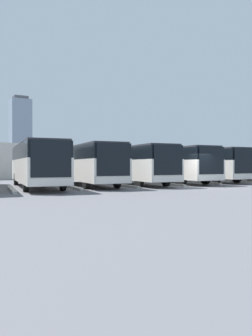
# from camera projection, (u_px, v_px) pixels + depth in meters

# --- Properties ---
(ground_plane) EXTENTS (600.00, 600.00, 0.00)m
(ground_plane) POSITION_uv_depth(u_px,v_px,m) (199.00, 187.00, 24.18)
(ground_plane) COLOR #5B5B60
(bus_1) EXTENTS (4.09, 12.42, 3.18)m
(bus_1) POSITION_uv_depth(u_px,v_px,m) (233.00, 164.00, 34.70)
(bus_1) COLOR silver
(bus_1) RESTS_ON ground_plane
(curb_divider_1) EXTENTS (1.05, 6.40, 0.15)m
(curb_divider_1) POSITION_uv_depth(u_px,v_px,m) (233.00, 181.00, 32.10)
(curb_divider_1) COLOR #B2B2AD
(curb_divider_1) RESTS_ON ground_plane
(bus_2) EXTENTS (4.09, 12.42, 3.18)m
(bus_2) POSITION_uv_depth(u_px,v_px,m) (202.00, 164.00, 32.90)
(bus_2) COLOR silver
(bus_2) RESTS_ON ground_plane
(curb_divider_2) EXTENTS (1.05, 6.40, 0.15)m
(curb_divider_2) POSITION_uv_depth(u_px,v_px,m) (198.00, 182.00, 30.30)
(curb_divider_2) COLOR #B2B2AD
(curb_divider_2) RESTS_ON ground_plane
(bus_3) EXTENTS (4.09, 12.42, 3.18)m
(bus_3) POSITION_uv_depth(u_px,v_px,m) (171.00, 164.00, 30.47)
(bus_3) COLOR silver
(bus_3) RESTS_ON ground_plane
(curb_divider_3) EXTENTS (1.05, 6.40, 0.15)m
(curb_divider_3) POSITION_uv_depth(u_px,v_px,m) (164.00, 183.00, 27.87)
(curb_divider_3) COLOR #B2B2AD
(curb_divider_3) RESTS_ON ground_plane
(bus_4) EXTENTS (4.09, 12.42, 3.18)m
(bus_4) POSITION_uv_depth(u_px,v_px,m) (133.00, 164.00, 28.29)
(bus_4) COLOR silver
(bus_4) RESTS_ON ground_plane
(curb_divider_4) EXTENTS (1.05, 6.40, 0.15)m
(curb_divider_4) POSITION_uv_depth(u_px,v_px,m) (122.00, 185.00, 25.69)
(curb_divider_4) COLOR #B2B2AD
(curb_divider_4) RESTS_ON ground_plane
(bus_5) EXTENTS (4.09, 12.42, 3.18)m
(bus_5) POSITION_uv_depth(u_px,v_px,m) (87.00, 163.00, 26.36)
(bus_5) COLOR silver
(bus_5) RESTS_ON ground_plane
(curb_divider_5) EXTENTS (1.05, 6.40, 0.15)m
(curb_divider_5) POSITION_uv_depth(u_px,v_px,m) (70.00, 187.00, 23.76)
(curb_divider_5) COLOR #B2B2AD
(curb_divider_5) RESTS_ON ground_plane
(bus_6) EXTENTS (4.09, 12.42, 3.18)m
(bus_6) POSITION_uv_depth(u_px,v_px,m) (36.00, 163.00, 23.84)
(bus_6) COLOR silver
(bus_6) RESTS_ON ground_plane
(curb_divider_6) EXTENTS (1.05, 6.40, 0.15)m
(curb_divider_6) POSITION_uv_depth(u_px,v_px,m) (12.00, 189.00, 21.24)
(curb_divider_6) COLOR #B2B2AD
(curb_divider_6) RESTS_ON ground_plane
(station_building) EXTENTS (28.68, 16.93, 4.20)m
(station_building) POSITION_uv_depth(u_px,v_px,m) (68.00, 162.00, 48.17)
(station_building) COLOR beige
(station_building) RESTS_ON ground_plane
(office_tower) EXTENTS (14.02, 14.02, 51.61)m
(office_tower) POSITION_uv_depth(u_px,v_px,m) (20.00, 133.00, 237.96)
(office_tower) COLOR #7F8EA3
(office_tower) RESTS_ON ground_plane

